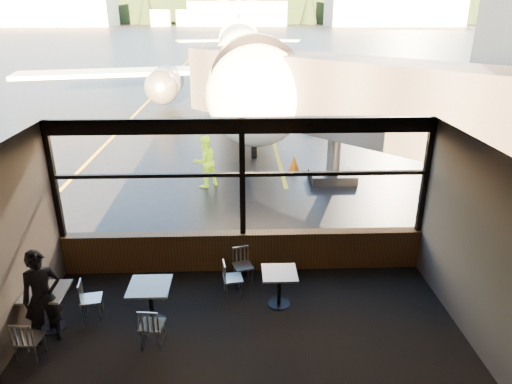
{
  "coord_description": "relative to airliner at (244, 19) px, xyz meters",
  "views": [
    {
      "loc": [
        -0.06,
        -9.1,
        5.52
      ],
      "look_at": [
        0.33,
        1.0,
        1.5
      ],
      "focal_mm": 32.0,
      "sensor_mm": 36.0,
      "label": 1
    }
  ],
  "objects": [
    {
      "name": "hangar_mid",
      "position": [
        -0.32,
        165.25,
        -0.1
      ],
      "size": [
        38.0,
        15.0,
        10.0
      ],
      "primitive_type": null,
      "color": "silver",
      "rests_on": "ground_plane"
    },
    {
      "name": "hangar_right",
      "position": [
        59.68,
        158.25,
        0.9
      ],
      "size": [
        50.0,
        20.0,
        12.0
      ],
      "primitive_type": null,
      "color": "silver",
      "rests_on": "ground_plane"
    },
    {
      "name": "fuel_tank_c",
      "position": [
        -10.32,
        162.25,
        -2.1
      ],
      "size": [
        8.0,
        8.0,
        6.0
      ],
      "primitive_type": "cylinder",
      "color": "silver",
      "rests_on": "ground_plane"
    },
    {
      "name": "window_sill",
      "position": [
        -0.32,
        -19.75,
        -4.65
      ],
      "size": [
        8.0,
        0.28,
        0.9
      ],
      "primitive_type": "cube",
      "color": "#4B2F16",
      "rests_on": "ground"
    },
    {
      "name": "chair_near_n",
      "position": [
        -0.33,
        -20.32,
        -4.7
      ],
      "size": [
        0.55,
        0.55,
        0.81
      ],
      "primitive_type": null,
      "rotation": [
        0.0,
        0.0,
        3.42
      ],
      "color": "#AAA59A",
      "rests_on": "carpet_floor"
    },
    {
      "name": "fuel_tank_b",
      "position": [
        -20.32,
        162.25,
        -2.1
      ],
      "size": [
        8.0,
        8.0,
        6.0
      ],
      "primitive_type": "cylinder",
      "color": "silver",
      "rests_on": "ground_plane"
    },
    {
      "name": "mullion_right",
      "position": [
        3.63,
        -19.75,
        -2.9
      ],
      "size": [
        0.12,
        0.12,
        2.6
      ],
      "primitive_type": "cube",
      "color": "black",
      "rests_on": "ground"
    },
    {
      "name": "cone_nose",
      "position": [
        1.66,
        -12.74,
        -4.83
      ],
      "size": [
        0.39,
        0.39,
        0.54
      ],
      "primitive_type": "cone",
      "color": "orange",
      "rests_on": "ground_plane"
    },
    {
      "name": "cafe_table_left",
      "position": [
        -3.92,
        -21.72,
        -4.69
      ],
      "size": [
        0.75,
        0.75,
        0.82
      ],
      "primitive_type": null,
      "color": "#A19D94",
      "rests_on": "carpet_floor"
    },
    {
      "name": "window_transom",
      "position": [
        -0.32,
        -19.75,
        -2.8
      ],
      "size": [
        8.0,
        0.1,
        0.08
      ],
      "primitive_type": "cube",
      "color": "black",
      "rests_on": "ground"
    },
    {
      "name": "cafe_table_near",
      "position": [
        0.38,
        -21.14,
        -4.73
      ],
      "size": [
        0.68,
        0.68,
        0.75
      ],
      "primitive_type": null,
      "color": "gray",
      "rests_on": "carpet_floor"
    },
    {
      "name": "chair_mid_s",
      "position": [
        -1.94,
        -22.26,
        -4.68
      ],
      "size": [
        0.5,
        0.5,
        0.83
      ],
      "primitive_type": null,
      "rotation": [
        0.0,
        0.0,
        -0.12
      ],
      "color": "beige",
      "rests_on": "carpet_floor"
    },
    {
      "name": "ground_plane",
      "position": [
        -0.32,
        100.25,
        -5.1
      ],
      "size": [
        520.0,
        520.0,
        0.0
      ],
      "primitive_type": "plane",
      "color": "black",
      "rests_on": "ground"
    },
    {
      "name": "passenger",
      "position": [
        -3.83,
        -22.03,
        -4.21
      ],
      "size": [
        0.77,
        0.67,
        1.79
      ],
      "primitive_type": "imported",
      "rotation": [
        0.0,
        0.0,
        0.45
      ],
      "color": "black",
      "rests_on": "carpet_floor"
    },
    {
      "name": "hangar_left",
      "position": [
        -70.32,
        160.25,
        0.4
      ],
      "size": [
        45.0,
        18.0,
        11.0
      ],
      "primitive_type": null,
      "color": "silver",
      "rests_on": "ground_plane"
    },
    {
      "name": "chair_mid_w",
      "position": [
        -3.24,
        -21.4,
        -4.7
      ],
      "size": [
        0.5,
        0.5,
        0.8
      ],
      "primitive_type": null,
      "rotation": [
        0.0,
        0.0,
        -1.41
      ],
      "color": "beige",
      "rests_on": "carpet_floor"
    },
    {
      "name": "treeline",
      "position": [
        -0.32,
        190.25,
        0.9
      ],
      "size": [
        360.0,
        3.0,
        12.0
      ],
      "primitive_type": "cube",
      "color": "black",
      "rests_on": "ground_plane"
    },
    {
      "name": "airliner",
      "position": [
        0.0,
        0.0,
        0.0
      ],
      "size": [
        28.48,
        33.94,
        10.2
      ],
      "primitive_type": null,
      "rotation": [
        0.0,
        0.0,
        0.02
      ],
      "color": "silver",
      "rests_on": "ground_plane"
    },
    {
      "name": "chair_left_s",
      "position": [
        -3.93,
        -22.54,
        -4.68
      ],
      "size": [
        0.49,
        0.49,
        0.85
      ],
      "primitive_type": null,
      "rotation": [
        0.0,
        0.0,
        -0.07
      ],
      "color": "beige",
      "rests_on": "carpet_floor"
    },
    {
      "name": "cafe_table_mid",
      "position": [
        -2.06,
        -21.64,
        -4.69
      ],
      "size": [
        0.76,
        0.76,
        0.83
      ],
      "primitive_type": null,
      "color": "gray",
      "rests_on": "carpet_floor"
    },
    {
      "name": "fuel_tank_a",
      "position": [
        -30.32,
        162.25,
        -2.1
      ],
      "size": [
        8.0,
        8.0,
        6.0
      ],
      "primitive_type": "cylinder",
      "color": "silver",
      "rests_on": "ground_plane"
    },
    {
      "name": "ceiling",
      "position": [
        -0.32,
        -22.75,
        -1.6
      ],
      "size": [
        8.0,
        6.0,
        0.04
      ],
      "primitive_type": "cube",
      "color": "#38332D",
      "rests_on": "ground"
    },
    {
      "name": "window_header",
      "position": [
        -0.32,
        -19.75,
        -1.75
      ],
      "size": [
        8.0,
        0.18,
        0.3
      ],
      "primitive_type": "cube",
      "color": "black",
      "rests_on": "ground"
    },
    {
      "name": "wall_right",
      "position": [
        3.68,
        -22.75,
        -3.35
      ],
      "size": [
        0.04,
        6.0,
        3.5
      ],
      "primitive_type": "cube",
      "color": "#514841",
      "rests_on": "ground"
    },
    {
      "name": "mullion_left",
      "position": [
        -4.27,
        -19.75,
        -2.9
      ],
      "size": [
        0.12,
        0.12,
        2.6
      ],
      "primitive_type": "cube",
      "color": "black",
      "rests_on": "ground"
    },
    {
      "name": "jet_bridge",
      "position": [
        3.28,
        -14.25,
        -2.62
      ],
      "size": [
        9.3,
        11.37,
        4.96
      ],
      "primitive_type": null,
      "color": "#2D2D30",
      "rests_on": "ground_plane"
    },
    {
      "name": "ground_crew",
      "position": [
        -1.52,
        -14.36,
        -4.23
      ],
      "size": [
        1.08,
        1.04,
        1.75
      ],
      "primitive_type": "imported",
      "rotation": [
        0.0,
        0.0,
        3.78
      ],
      "color": "#BFF219",
      "rests_on": "ground_plane"
    },
    {
      "name": "chair_near_w",
      "position": [
        -0.55,
        -20.79,
        -4.7
      ],
      "size": [
        0.5,
        0.5,
        0.8
      ],
      "primitive_type": null,
      "rotation": [
        0.0,
        0.0,
        -1.42
      ],
      "color": "#B3AFA2",
      "rests_on": "carpet_floor"
    },
    {
      "name": "carpet_floor",
      "position": [
        -0.32,
        -22.75,
        -5.09
      ],
      "size": [
        8.0,
        6.0,
        0.01
      ],
      "primitive_type": "cube",
      "color": "black",
      "rests_on": "ground"
    },
    {
      "name": "mullion_centre",
      "position": [
        -0.32,
        -19.75,
        -2.9
      ],
      "size": [
        0.12,
        0.12,
        2.6
      ],
      "primitive_type": "cube",
      "color": "black",
      "rests_on": "ground"
    }
  ]
}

